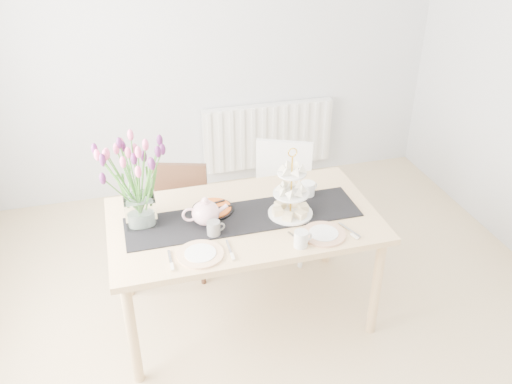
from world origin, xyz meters
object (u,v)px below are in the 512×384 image
object	(u,v)px
tulip_vase	(135,170)
plate_left	(200,254)
chair_brown	(180,211)
dining_table	(244,228)
mug_white	(301,239)
tart_tin	(213,209)
chair_white	(282,191)
cream_jug	(307,189)
mug_grey	(214,229)
radiator	(268,135)
teapot	(206,213)
cake_stand	(291,199)
plate_right	(324,234)

from	to	relation	value
tulip_vase	plate_left	xyz separation A→B (m)	(0.28, -0.40, -0.35)
tulip_vase	chair_brown	bearing A→B (deg)	62.62
dining_table	tulip_vase	world-z (taller)	tulip_vase
mug_white	plate_left	distance (m)	0.55
chair_brown	tart_tin	xyz separation A→B (m)	(0.14, -0.54, 0.32)
chair_white	cream_jug	xyz separation A→B (m)	(-0.00, -0.52, 0.31)
tulip_vase	mug_grey	xyz separation A→B (m)	(0.38, -0.23, -0.31)
radiator	teapot	size ratio (longest dim) A/B	4.63
cake_stand	plate_left	world-z (taller)	cake_stand
chair_brown	cream_jug	distance (m)	0.98
chair_brown	tulip_vase	bearing A→B (deg)	-99.76
chair_white	mug_white	xyz separation A→B (m)	(-0.22, -1.02, 0.31)
cake_stand	teapot	bearing A→B (deg)	176.33
chair_brown	tulip_vase	world-z (taller)	tulip_vase
cream_jug	mug_white	world-z (taller)	mug_white
dining_table	mug_grey	xyz separation A→B (m)	(-0.21, -0.13, 0.12)
cream_jug	teapot	bearing A→B (deg)	173.04
chair_brown	plate_right	world-z (taller)	chair_brown
dining_table	mug_grey	size ratio (longest dim) A/B	17.65
mug_grey	plate_left	xyz separation A→B (m)	(-0.11, -0.16, -0.04)
dining_table	teapot	size ratio (longest dim) A/B	6.17
tulip_vase	tart_tin	world-z (taller)	tulip_vase
chair_brown	radiator	bearing A→B (deg)	65.12
radiator	mug_grey	size ratio (longest dim) A/B	13.24
tulip_vase	cake_stand	xyz separation A→B (m)	(0.87, -0.15, -0.24)
dining_table	chair_brown	size ratio (longest dim) A/B	2.08
cream_jug	plate_left	size ratio (longest dim) A/B	0.36
mug_grey	mug_white	bearing A→B (deg)	-36.70
radiator	teapot	world-z (taller)	teapot
tart_tin	plate_left	xyz separation A→B (m)	(-0.15, -0.41, -0.01)
cake_stand	cream_jug	size ratio (longest dim) A/B	4.26
chair_white	cake_stand	xyz separation A→B (m)	(-0.18, -0.71, 0.37)
cake_stand	plate_right	xyz separation A→B (m)	(0.12, -0.25, -0.11)
cake_stand	teapot	distance (m)	0.51
tart_tin	cream_jug	bearing A→B (deg)	2.31
dining_table	tart_tin	xyz separation A→B (m)	(-0.17, 0.12, 0.09)
cream_jug	mug_grey	bearing A→B (deg)	-177.33
mug_grey	plate_left	size ratio (longest dim) A/B	0.36
plate_left	mug_white	bearing A→B (deg)	-6.69
chair_brown	chair_white	size ratio (longest dim) A/B	0.91
mug_grey	mug_white	xyz separation A→B (m)	(0.44, -0.23, 0.00)
chair_brown	plate_right	xyz separation A→B (m)	(0.70, -0.95, 0.31)
tulip_vase	mug_grey	world-z (taller)	tulip_vase
dining_table	tulip_vase	xyz separation A→B (m)	(-0.59, 0.10, 0.43)
cream_jug	tart_tin	bearing A→B (deg)	162.70
chair_white	plate_right	distance (m)	1.00
chair_brown	plate_right	bearing A→B (deg)	-35.97
tulip_vase	teapot	bearing A→B (deg)	-17.84
chair_brown	mug_grey	world-z (taller)	mug_grey
tulip_vase	plate_right	xyz separation A→B (m)	(0.99, -0.40, -0.35)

